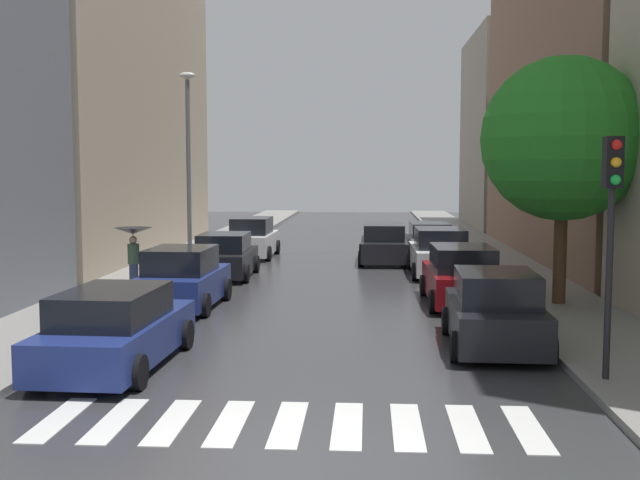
% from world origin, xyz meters
% --- Properties ---
extents(ground_plane, '(28.00, 72.00, 0.04)m').
position_xyz_m(ground_plane, '(0.00, 24.00, -0.02)').
color(ground_plane, '#353537').
extents(sidewalk_left, '(3.00, 72.00, 0.15)m').
position_xyz_m(sidewalk_left, '(-6.50, 24.00, 0.07)').
color(sidewalk_left, gray).
rests_on(sidewalk_left, ground).
extents(sidewalk_right, '(3.00, 72.00, 0.15)m').
position_xyz_m(sidewalk_right, '(6.50, 24.00, 0.07)').
color(sidewalk_right, gray).
rests_on(sidewalk_right, ground).
extents(crosswalk_stripes, '(7.65, 2.20, 0.01)m').
position_xyz_m(crosswalk_stripes, '(-0.00, 1.52, 0.01)').
color(crosswalk_stripes, silver).
rests_on(crosswalk_stripes, ground).
extents(building_right_mid, '(6.00, 21.43, 17.24)m').
position_xyz_m(building_right_mid, '(11.00, 24.32, 8.62)').
color(building_right_mid, '#8C6B56').
rests_on(building_right_mid, ground).
extents(building_right_far, '(6.00, 12.60, 12.69)m').
position_xyz_m(building_right_far, '(11.00, 42.52, 6.34)').
color(building_right_far, '#9E9384').
rests_on(building_right_far, ground).
extents(parked_car_left_nearest, '(2.24, 4.83, 1.58)m').
position_xyz_m(parked_car_left_nearest, '(-3.73, 4.72, 0.74)').
color(parked_car_left_nearest, navy).
rests_on(parked_car_left_nearest, ground).
extents(parked_car_left_second, '(2.18, 4.12, 1.72)m').
position_xyz_m(parked_car_left_second, '(-3.97, 11.24, 0.80)').
color(parked_car_left_second, navy).
rests_on(parked_car_left_second, ground).
extents(parked_car_left_third, '(2.12, 4.12, 1.60)m').
position_xyz_m(parked_car_left_third, '(-3.91, 17.40, 0.75)').
color(parked_car_left_third, black).
rests_on(parked_car_left_third, ground).
extents(parked_car_left_fourth, '(2.06, 4.26, 1.77)m').
position_xyz_m(parked_car_left_fourth, '(-3.87, 23.80, 0.82)').
color(parked_car_left_fourth, silver).
rests_on(parked_car_left_fourth, ground).
extents(parked_car_right_nearest, '(2.19, 4.17, 1.70)m').
position_xyz_m(parked_car_right_nearest, '(3.95, 6.80, 0.79)').
color(parked_car_right_nearest, black).
rests_on(parked_car_right_nearest, ground).
extents(parked_car_right_second, '(2.14, 4.42, 1.70)m').
position_xyz_m(parked_car_right_second, '(3.88, 12.30, 0.79)').
color(parked_car_right_second, maroon).
rests_on(parked_car_right_second, ground).
extents(parked_car_right_third, '(2.20, 4.64, 1.74)m').
position_xyz_m(parked_car_right_third, '(3.81, 18.54, 0.81)').
color(parked_car_right_third, silver).
rests_on(parked_car_right_third, ground).
extents(parked_car_right_fourth, '(2.16, 4.62, 1.53)m').
position_xyz_m(parked_car_right_fourth, '(3.90, 24.51, 0.72)').
color(parked_car_right_fourth, '#474C51').
rests_on(parked_car_right_fourth, ground).
extents(car_midroad, '(2.08, 4.54, 1.63)m').
position_xyz_m(car_midroad, '(1.85, 22.19, 0.76)').
color(car_midroad, black).
rests_on(car_midroad, ground).
extents(pedestrian_far_side, '(1.16, 1.16, 1.91)m').
position_xyz_m(pedestrian_far_side, '(-6.11, 13.73, 1.61)').
color(pedestrian_far_side, navy).
rests_on(pedestrian_far_side, sidewalk_left).
extents(street_tree_right, '(4.52, 4.52, 6.82)m').
position_xyz_m(street_tree_right, '(6.53, 11.87, 4.70)').
color(street_tree_right, '#513823').
rests_on(street_tree_right, sidewalk_right).
extents(traffic_light_right_corner, '(0.30, 0.42, 4.30)m').
position_xyz_m(traffic_light_right_corner, '(5.45, 3.88, 3.29)').
color(traffic_light_right_corner, black).
rests_on(traffic_light_right_corner, sidewalk_right).
extents(lamp_post_left, '(0.60, 0.28, 7.32)m').
position_xyz_m(lamp_post_left, '(-5.55, 18.98, 4.35)').
color(lamp_post_left, '#595B60').
rests_on(lamp_post_left, sidewalk_left).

